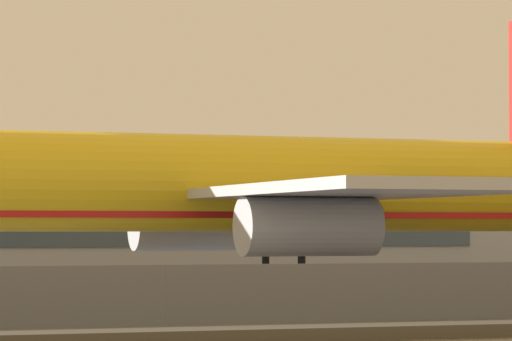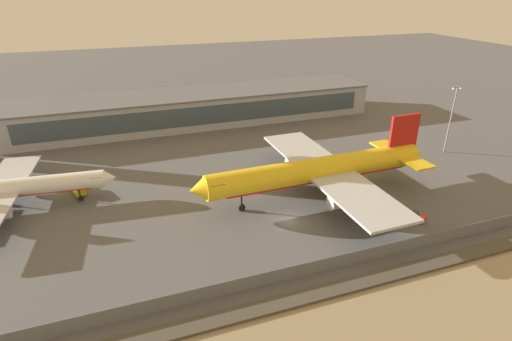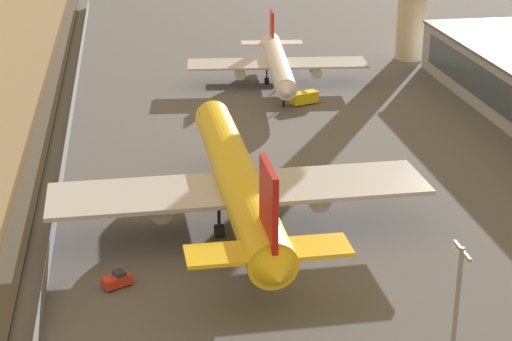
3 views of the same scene
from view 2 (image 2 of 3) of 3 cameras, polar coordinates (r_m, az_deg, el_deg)
The scene contains 9 objects.
ground_plane at distance 79.61m, azimuth 4.60°, elevation -7.14°, with size 500.00×500.00×0.00m, color #565659.
shoreline_seawall at distance 65.08m, azimuth 12.14°, elevation -16.01°, with size 320.00×3.00×0.50m.
perimeter_fence at distance 67.32m, azimuth 10.24°, elevation -13.03°, with size 280.00×0.10×2.61m.
cargo_jet_yellow at distance 86.29m, azimuth 9.21°, elevation 0.05°, with size 55.31×47.13×16.36m.
passenger_jet_white_red at distance 95.60m, azimuth -32.12°, elevation -2.29°, with size 41.67×36.02×11.93m.
baggage_tug at distance 85.13m, azimuth 21.95°, elevation -6.14°, with size 2.89×3.58×1.80m.
ops_van at distance 96.89m, azimuth -24.15°, elevation -2.32°, with size 3.82×5.61×2.48m.
terminal_building at distance 134.53m, azimuth -8.34°, elevation 8.88°, with size 116.43×20.12×10.14m.
apron_light_mast_apron_west at distance 119.13m, azimuth 26.15°, elevation 7.05°, with size 3.20×0.40×18.32m.
Camera 2 is at (-28.21, -60.98, 42.68)m, focal length 28.00 mm.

